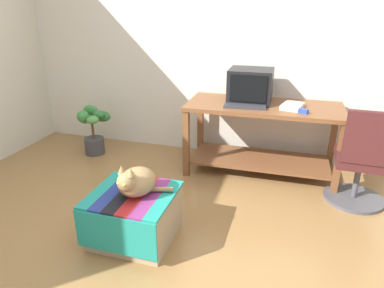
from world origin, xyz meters
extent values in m
plane|color=olive|center=(0.00, 0.00, 0.00)|extent=(14.00, 14.00, 0.00)
cube|color=silver|center=(0.00, 2.05, 1.30)|extent=(8.00, 0.10, 2.60)
cube|color=brown|center=(-0.20, 1.30, 0.35)|extent=(0.06, 0.06, 0.70)
cube|color=brown|center=(1.24, 1.33, 0.35)|extent=(0.06, 0.06, 0.70)
cube|color=brown|center=(1.23, 1.90, 0.35)|extent=(0.06, 0.06, 0.70)
cube|color=brown|center=(-0.21, 1.87, 0.35)|extent=(0.06, 0.06, 0.70)
cube|color=brown|center=(0.51, 1.60, 0.14)|extent=(1.41, 0.58, 0.02)
cube|color=brown|center=(0.51, 1.60, 0.72)|extent=(1.53, 0.68, 0.04)
cube|color=black|center=(0.36, 1.68, 0.75)|extent=(0.30, 0.26, 0.02)
cube|color=black|center=(0.36, 1.68, 0.90)|extent=(0.43, 0.37, 0.33)
cube|color=black|center=(0.36, 1.49, 0.91)|extent=(0.35, 0.02, 0.26)
cube|color=#333338|center=(0.34, 1.45, 0.75)|extent=(0.41, 0.19, 0.02)
cube|color=white|center=(0.78, 1.56, 0.76)|extent=(0.23, 0.29, 0.04)
cube|color=tan|center=(-0.27, 0.21, 0.18)|extent=(0.57, 0.53, 0.36)
cube|color=#1E897A|center=(-0.27, -0.08, 0.22)|extent=(0.60, 0.01, 0.29)
cube|color=#1E897A|center=(-0.52, 0.21, 0.37)|extent=(0.10, 0.57, 0.02)
cube|color=navy|center=(-0.42, 0.21, 0.37)|extent=(0.10, 0.57, 0.02)
cube|color=black|center=(-0.32, 0.21, 0.37)|extent=(0.10, 0.57, 0.02)
cube|color=#AD2323|center=(-0.22, 0.21, 0.37)|extent=(0.10, 0.57, 0.02)
cube|color=#7A2D6B|center=(-0.12, 0.21, 0.37)|extent=(0.10, 0.57, 0.02)
cube|color=#1E897A|center=(-0.02, 0.21, 0.37)|extent=(0.10, 0.57, 0.02)
ellipsoid|color=#9E7A4C|center=(-0.23, 0.22, 0.48)|extent=(0.30, 0.34, 0.20)
sphere|color=#9E7A4C|center=(-0.25, 0.11, 0.53)|extent=(0.14, 0.14, 0.14)
cylinder|color=#9E7A4C|center=(-0.11, 0.28, 0.40)|extent=(0.24, 0.10, 0.04)
cone|color=#9E7A4C|center=(-0.29, 0.11, 0.62)|extent=(0.06, 0.06, 0.06)
cone|color=#9E7A4C|center=(-0.21, 0.10, 0.62)|extent=(0.06, 0.06, 0.06)
sphere|color=#C6D151|center=(-0.28, 0.05, 0.54)|extent=(0.02, 0.02, 0.02)
sphere|color=#C6D151|center=(-0.24, 0.04, 0.54)|extent=(0.02, 0.02, 0.02)
cylinder|color=#3D3D42|center=(-1.42, 1.53, 0.10)|extent=(0.23, 0.23, 0.19)
cylinder|color=brown|center=(-1.42, 1.53, 0.28)|extent=(0.03, 0.03, 0.17)
ellipsoid|color=#2D7033|center=(-1.34, 1.55, 0.48)|extent=(0.14, 0.11, 0.09)
ellipsoid|color=#2D7033|center=(-1.36, 1.66, 0.43)|extent=(0.21, 0.12, 0.13)
ellipsoid|color=#38843D|center=(-1.50, 1.65, 0.49)|extent=(0.19, 0.09, 0.13)
ellipsoid|color=#4C8E42|center=(-1.53, 1.53, 0.43)|extent=(0.16, 0.08, 0.14)
ellipsoid|color=#38843D|center=(-1.48, 1.46, 0.48)|extent=(0.14, 0.14, 0.14)
ellipsoid|color=#4C8E42|center=(-1.35, 1.45, 0.45)|extent=(0.14, 0.15, 0.09)
cylinder|color=#4C4C51|center=(1.40, 1.28, 0.01)|extent=(0.52, 0.52, 0.03)
cylinder|color=#4C4C51|center=(1.40, 1.28, 0.20)|extent=(0.05, 0.05, 0.34)
cube|color=#471E1E|center=(1.40, 1.28, 0.41)|extent=(0.43, 0.43, 0.08)
cube|color=#471E1E|center=(1.40, 1.09, 0.67)|extent=(0.38, 0.07, 0.44)
cube|color=#2342B7|center=(0.87, 1.42, 0.76)|extent=(0.11, 0.09, 0.04)
camera|label=1|loc=(0.78, -1.75, 1.66)|focal=32.18mm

